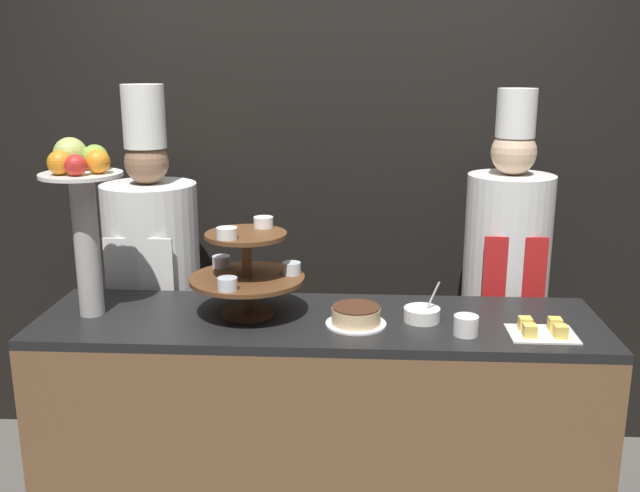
{
  "coord_description": "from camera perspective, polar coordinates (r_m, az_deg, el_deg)",
  "views": [
    {
      "loc": [
        0.15,
        -2.2,
        1.87
      ],
      "look_at": [
        0.0,
        0.39,
        1.2
      ],
      "focal_mm": 40.0,
      "sensor_mm": 36.0,
      "label": 1
    }
  ],
  "objects": [
    {
      "name": "fruit_pedestal",
      "position": [
        2.73,
        -18.48,
        3.56
      ],
      "size": [
        0.29,
        0.29,
        0.66
      ],
      "color": "#B2ADA8",
      "rests_on": "buffet_counter"
    },
    {
      "name": "chef_left",
      "position": [
        3.29,
        -13.19,
        -2.24
      ],
      "size": [
        0.42,
        0.42,
        1.78
      ],
      "color": "#38332D",
      "rests_on": "ground_plane"
    },
    {
      "name": "buffet_counter",
      "position": [
        2.86,
        -0.12,
        -14.71
      ],
      "size": [
        2.09,
        0.57,
        0.95
      ],
      "color": "brown",
      "rests_on": "ground_plane"
    },
    {
      "name": "cake_round",
      "position": [
        2.58,
        2.9,
        -5.62
      ],
      "size": [
        0.22,
        0.22,
        0.07
      ],
      "color": "white",
      "rests_on": "buffet_counter"
    },
    {
      "name": "serving_bowl_near",
      "position": [
        2.65,
        8.15,
        -5.42
      ],
      "size": [
        0.13,
        0.13,
        0.15
      ],
      "color": "white",
      "rests_on": "buffet_counter"
    },
    {
      "name": "wall_back",
      "position": [
        3.44,
        0.79,
        6.72
      ],
      "size": [
        10.0,
        0.06,
        2.8
      ],
      "color": "black",
      "rests_on": "ground_plane"
    },
    {
      "name": "chef_center_left",
      "position": [
        3.21,
        14.61,
        -2.28
      ],
      "size": [
        0.37,
        0.37,
        1.76
      ],
      "color": "#38332D",
      "rests_on": "ground_plane"
    },
    {
      "name": "tiered_stand",
      "position": [
        2.64,
        -5.87,
        -1.76
      ],
      "size": [
        0.43,
        0.43,
        0.36
      ],
      "color": "brown",
      "rests_on": "buffet_counter"
    },
    {
      "name": "cake_square_tray",
      "position": [
        2.61,
        17.35,
        -6.44
      ],
      "size": [
        0.23,
        0.18,
        0.05
      ],
      "color": "white",
      "rests_on": "buffet_counter"
    },
    {
      "name": "cup_white",
      "position": [
        2.54,
        11.6,
        -6.24
      ],
      "size": [
        0.09,
        0.09,
        0.07
      ],
      "color": "white",
      "rests_on": "buffet_counter"
    }
  ]
}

